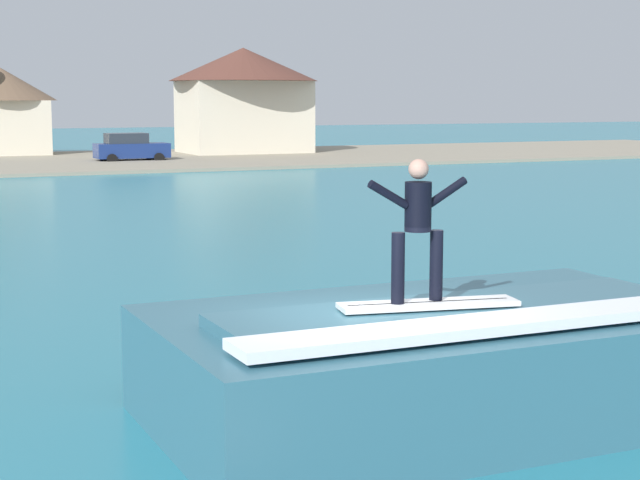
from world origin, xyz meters
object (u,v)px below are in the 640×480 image
wave_crest (440,362)px  surfer (418,222)px  house_gabled_white (244,92)px  house_small_cottage (1,107)px  car_far_shore (130,148)px  surfboard (429,304)px

wave_crest → surfer: (-0.53, -0.32, 1.83)m
house_gabled_white → house_small_cottage: bearing=163.1°
surfer → house_small_cottage: bearing=86.8°
house_small_cottage → house_gabled_white: bearing=-16.9°
car_far_shore → house_small_cottage: size_ratio=0.60×
surfer → house_gabled_white: 62.00m
house_gabled_white → car_far_shore: bearing=-148.9°
surfer → house_gabled_white: size_ratio=0.16×
surfer → wave_crest: bearing=31.4°
surfer → house_small_cottage: (3.52, 63.67, 0.87)m
wave_crest → car_far_shore: bearing=80.0°
wave_crest → house_gabled_white: house_gabled_white is taller
surfer → house_small_cottage: 63.78m
surfer → house_small_cottage: size_ratio=0.23×
wave_crest → house_gabled_white: bearing=72.1°
car_far_shore → surfboard: bearing=-100.3°
wave_crest → house_small_cottage: 63.48m
car_far_shore → house_gabled_white: 11.81m
surfer → house_small_cottage: house_small_cottage is taller
wave_crest → house_gabled_white: size_ratio=0.67×
wave_crest → house_small_cottage: size_ratio=0.93×
wave_crest → car_far_shore: (9.28, 52.69, 0.23)m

